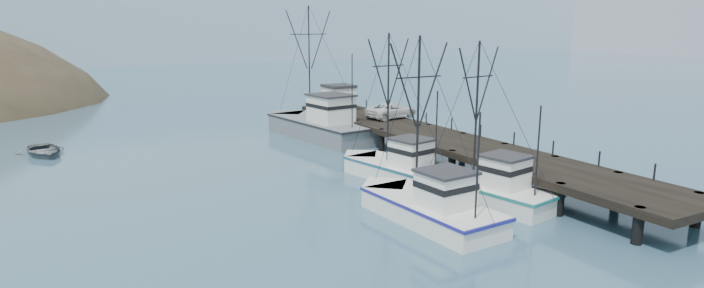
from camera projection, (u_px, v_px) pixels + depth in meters
name	position (u px, v px, depth m)	size (l,w,h in m)	color
ground	(409.00, 260.00, 26.37)	(400.00, 400.00, 0.00)	#31546D
pier	(439.00, 139.00, 46.32)	(6.00, 44.00, 2.00)	black
distant_ridge	(135.00, 62.00, 176.98)	(360.00, 40.00, 26.00)	#9EB2C6
trawler_near	(485.00, 189.00, 35.09)	(4.88, 10.28, 10.49)	white
trawler_mid	(427.00, 206.00, 31.65)	(4.34, 10.94, 10.86)	white
trawler_far	(397.00, 168.00, 40.23)	(5.13, 10.66, 10.93)	white
work_vessel	(319.00, 125.00, 55.64)	(6.65, 16.29, 13.46)	slate
pier_shed	(339.00, 97.00, 60.61)	(3.00, 3.20, 2.80)	silver
pickup_truck	(392.00, 110.00, 55.16)	(2.57, 5.57, 1.55)	silver
motorboat	(44.00, 155.00, 48.01)	(3.98, 5.57, 1.15)	slate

